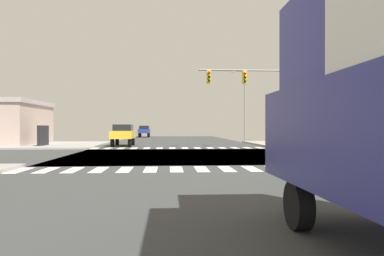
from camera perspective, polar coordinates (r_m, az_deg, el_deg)
The scene contains 10 objects.
ground at distance 21.85m, azimuth -0.90°, elevation -4.28°, with size 90.00×90.00×0.05m.
sidewalk_corner_ne at distance 36.61m, azimuth 18.91°, elevation -2.35°, with size 12.00×12.00×0.14m.
sidewalk_corner_nw at distance 35.85m, azimuth -23.17°, elevation -2.41°, with size 12.00×12.00×0.14m.
crosswalk_near at distance 14.58m, azimuth -0.47°, elevation -6.39°, with size 13.50×2.00×0.01m.
crosswalk_far at distance 29.12m, azimuth -2.10°, elevation -3.12°, with size 13.50×2.00×0.01m.
traffic_signal_mast at distance 29.79m, azimuth 8.91°, elevation 6.32°, with size 6.75×0.55×6.58m.
street_lamp at distance 42.48m, azimuth 7.86°, elevation 4.47°, with size 1.78×0.32×8.15m.
sedan_nearside_1 at distance 32.71m, azimuth -10.61°, elevation -0.81°, with size 1.80×4.30×1.88m.
sedan_leading_2 at distance 60.86m, azimuth -7.41°, elevation -0.37°, with size 1.80×4.30×1.88m.
sedan_outer_4 at distance 12.64m, azimuth 25.00°, elevation -2.34°, with size 1.80×4.30×1.88m.
Camera 1 is at (-1.07, -21.76, 1.66)m, focal length 34.41 mm.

